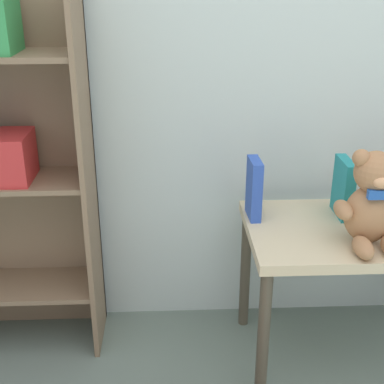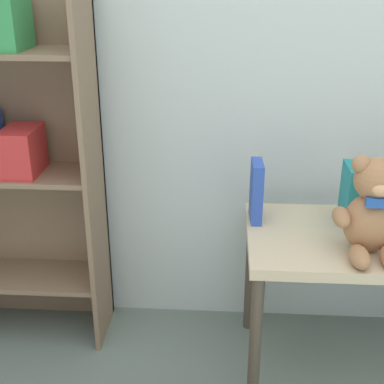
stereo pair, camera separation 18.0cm
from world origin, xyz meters
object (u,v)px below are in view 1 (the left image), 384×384
display_table (347,247)px  book_standing_teal (343,188)px  teddy_bear (373,202)px  book_standing_blue (254,189)px

display_table → book_standing_teal: book_standing_teal is taller
book_standing_teal → teddy_bear: bearing=-84.1°
teddy_bear → book_standing_teal: size_ratio=1.51×
display_table → teddy_bear: teddy_bear is taller
book_standing_blue → teddy_bear: bearing=-34.3°
teddy_bear → book_standing_teal: (-0.02, 0.21, -0.04)m
book_standing_blue → book_standing_teal: book_standing_blue is taller
book_standing_blue → book_standing_teal: size_ratio=1.03×
teddy_bear → book_standing_blue: teddy_bear is taller
teddy_bear → book_standing_teal: bearing=96.0°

